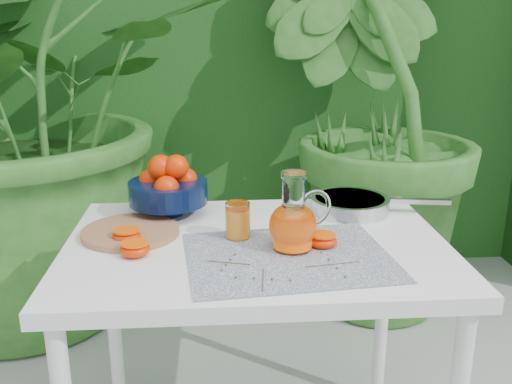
{
  "coord_description": "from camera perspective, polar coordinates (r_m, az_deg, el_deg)",
  "views": [
    {
      "loc": [
        -0.01,
        -1.29,
        1.32
      ],
      "look_at": [
        0.09,
        0.12,
        0.88
      ],
      "focal_mm": 40.0,
      "sensor_mm": 36.0,
      "label": 1
    }
  ],
  "objects": [
    {
      "name": "juice_tumbler",
      "position": [
        1.51,
        -1.83,
        -2.93
      ],
      "size": [
        0.08,
        0.08,
        0.1
      ],
      "color": "white",
      "rests_on": "white_table"
    },
    {
      "name": "placemat",
      "position": [
        1.41,
        3.28,
        -6.46
      ],
      "size": [
        0.53,
        0.43,
        0.0
      ],
      "primitive_type": "cube",
      "rotation": [
        0.0,
        0.0,
        0.1
      ],
      "color": "#0C1C44",
      "rests_on": "white_table"
    },
    {
      "name": "hedge_backdrop",
      "position": [
        3.36,
        -2.97,
        15.11
      ],
      "size": [
        8.0,
        1.65,
        2.5
      ],
      "color": "#154B17",
      "rests_on": "ground"
    },
    {
      "name": "fruit_bowl",
      "position": [
        1.7,
        -8.78,
        0.52
      ],
      "size": [
        0.24,
        0.24,
        0.18
      ],
      "color": "black",
      "rests_on": "white_table"
    },
    {
      "name": "thyme_sprigs",
      "position": [
        1.34,
        2.14,
        -7.6
      ],
      "size": [
        0.36,
        0.2,
        0.01
      ],
      "color": "brown",
      "rests_on": "white_table"
    },
    {
      "name": "cutting_board",
      "position": [
        1.58,
        -12.44,
        -3.92
      ],
      "size": [
        0.31,
        0.31,
        0.02
      ],
      "primitive_type": "cylinder",
      "rotation": [
        0.0,
        0.0,
        -0.18
      ],
      "color": "#A3694A",
      "rests_on": "white_table"
    },
    {
      "name": "saute_pan",
      "position": [
        1.75,
        9.47,
        -1.15
      ],
      "size": [
        0.43,
        0.27,
        0.04
      ],
      "color": "#B5B5B9",
      "rests_on": "white_table"
    },
    {
      "name": "potted_plant_left",
      "position": [
        2.64,
        -22.0,
        9.25
      ],
      "size": [
        2.58,
        2.58,
        2.02
      ],
      "primitive_type": "imported",
      "rotation": [
        0.0,
        0.0,
        0.34
      ],
      "color": "#2D5F20",
      "rests_on": "ground"
    },
    {
      "name": "orange_halves",
      "position": [
        1.47,
        -6.12,
        -4.95
      ],
      "size": [
        0.59,
        0.18,
        0.04
      ],
      "color": "red",
      "rests_on": "white_table"
    },
    {
      "name": "juice_pitcher",
      "position": [
        1.43,
        3.8,
        -3.1
      ],
      "size": [
        0.18,
        0.16,
        0.2
      ],
      "color": "white",
      "rests_on": "white_table"
    },
    {
      "name": "potted_plant_right",
      "position": [
        2.6,
        11.06,
        7.67
      ],
      "size": [
        2.52,
        2.52,
        1.8
      ],
      "primitive_type": "imported",
      "rotation": [
        0.0,
        0.0,
        2.51
      ],
      "color": "#2D5F20",
      "rests_on": "ground"
    },
    {
      "name": "white_table",
      "position": [
        1.54,
        0.05,
        -7.77
      ],
      "size": [
        1.0,
        0.7,
        0.75
      ],
      "color": "white",
      "rests_on": "ground"
    }
  ]
}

